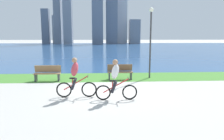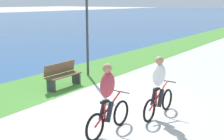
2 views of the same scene
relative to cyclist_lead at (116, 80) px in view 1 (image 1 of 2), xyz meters
name	(u,v)px [view 1 (image 1 of 2)]	position (x,y,z in m)	size (l,w,h in m)	color
ground_plane	(109,91)	(-0.22, 1.35, -0.83)	(300.00, 300.00, 0.00)	#B2AFA8
grass_strip_bayside	(106,77)	(-0.22, 4.86, -0.83)	(120.00, 2.96, 0.01)	#478433
bay_water_surface	(101,48)	(-0.22, 39.95, -0.83)	(300.00, 67.22, 0.00)	#2D568C
cyclist_lead	(116,80)	(0.00, 0.00, 0.00)	(1.70, 0.52, 1.66)	black
cyclist_trailing	(75,78)	(-1.66, 0.48, 0.01)	(1.71, 0.52, 1.69)	black
bench_near_path	(120,72)	(0.58, 4.11, -0.38)	(1.50, 0.47, 0.90)	brown
bench_far_along_path	(48,73)	(-3.65, 3.90, -0.38)	(1.50, 0.47, 0.90)	olive
lamppost_tall	(151,33)	(2.46, 4.49, 1.93)	(0.28, 0.28, 4.26)	#38383D
city_skyline_far_shore	(93,16)	(-2.94, 65.23, 8.49)	(34.34, 10.77, 26.07)	slate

